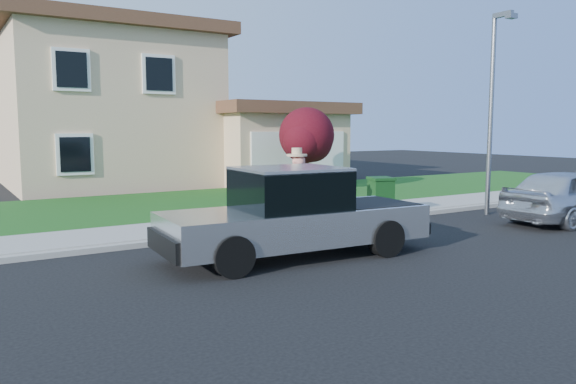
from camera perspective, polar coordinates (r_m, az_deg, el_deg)
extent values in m
plane|color=black|center=(11.18, 4.07, -6.65)|extent=(80.00, 80.00, 0.00)
cube|color=gray|center=(14.07, 0.39, -3.65)|extent=(40.00, 0.20, 0.12)
cube|color=gray|center=(14.99, -1.87, -2.96)|extent=(40.00, 2.00, 0.15)
cube|color=#184D16|center=(18.98, -8.73, -1.11)|extent=(40.00, 7.00, 0.10)
cube|color=tan|center=(26.58, -18.23, 7.61)|extent=(8.00, 9.00, 6.40)
cube|color=tan|center=(26.21, -2.50, 4.45)|extent=(5.50, 6.00, 3.20)
cube|color=white|center=(23.65, 1.13, 3.38)|extent=(4.60, 0.12, 2.30)
cube|color=#4C2D1E|center=(26.88, -18.49, 14.87)|extent=(8.80, 9.80, 0.50)
cube|color=#4C2D1E|center=(26.21, -2.52, 8.38)|extent=(6.20, 6.80, 0.50)
cube|color=white|center=(21.75, -21.15, 11.51)|extent=(1.30, 0.10, 1.50)
cube|color=white|center=(22.59, -13.00, 11.57)|extent=(1.30, 0.10, 1.50)
cube|color=black|center=(21.67, -20.82, 3.60)|extent=(1.30, 0.10, 1.50)
cylinder|color=black|center=(9.65, -5.62, -6.52)|extent=(0.76, 0.32, 0.74)
cylinder|color=black|center=(11.20, -9.04, -4.74)|extent=(0.76, 0.32, 0.74)
cylinder|color=black|center=(11.31, 9.92, -4.65)|extent=(0.76, 0.32, 0.74)
cylinder|color=black|center=(12.66, 5.11, -3.39)|extent=(0.76, 0.32, 0.74)
cube|color=silver|center=(11.09, 0.80, -3.37)|extent=(5.37, 2.16, 0.67)
cube|color=black|center=(10.92, 0.17, 0.21)|extent=(2.04, 1.83, 0.79)
cube|color=silver|center=(10.89, 0.17, 2.34)|extent=(2.04, 1.83, 0.07)
cube|color=black|center=(12.00, 8.14, -1.16)|extent=(1.76, 1.67, 0.06)
cube|color=black|center=(10.10, -12.54, -5.26)|extent=(0.22, 1.76, 0.37)
cube|color=black|center=(12.63, 11.40, -3.09)|extent=(0.22, 1.76, 0.23)
cube|color=black|center=(11.51, -5.46, 0.03)|extent=(0.12, 0.21, 0.17)
imported|color=#E48B7D|center=(13.66, 0.90, -0.22)|extent=(0.78, 0.63, 1.88)
cylinder|color=tan|center=(13.58, 0.91, 3.83)|extent=(0.50, 0.50, 0.05)
cylinder|color=tan|center=(13.58, 0.91, 4.14)|extent=(0.25, 0.25, 0.18)
imported|color=silver|center=(16.92, 26.77, -0.31)|extent=(4.34, 1.77, 1.48)
cylinder|color=black|center=(21.63, 1.90, 1.99)|extent=(0.18, 0.18, 1.48)
sphere|color=#480F18|center=(21.56, 1.91, 5.79)|extent=(2.13, 2.13, 2.13)
sphere|color=#480F18|center=(22.06, 2.50, 5.09)|extent=(1.57, 1.57, 1.57)
sphere|color=#480F18|center=(21.13, 1.49, 5.28)|extent=(1.48, 1.48, 1.48)
cube|color=#0E3412|center=(15.99, 9.40, -0.47)|extent=(0.76, 0.81, 0.95)
cube|color=#0E3412|center=(15.94, 9.43, 1.36)|extent=(0.83, 0.89, 0.08)
cylinder|color=slate|center=(17.44, 19.89, 7.16)|extent=(0.14, 0.14, 5.71)
cube|color=slate|center=(17.54, 21.00, 16.50)|extent=(0.16, 0.63, 0.14)
cube|color=slate|center=(17.35, 21.75, 16.28)|extent=(0.29, 0.22, 0.14)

